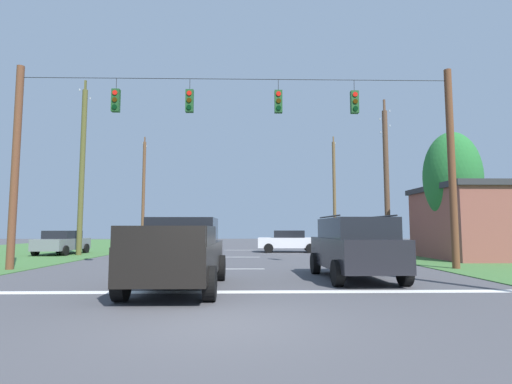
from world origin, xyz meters
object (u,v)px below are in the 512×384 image
object	(u,v)px
distant_car_oncoming	(62,242)
utility_pole_mid_left	(82,169)
suv_black	(354,246)
utility_pole_far_left	(143,192)
tree_roadside_right	(452,178)
overhead_signal_span	(236,155)
distant_car_crossing_white	(289,241)
pickup_truck	(180,253)
utility_pole_far_right	(334,192)
utility_pole_mid_right	(386,178)

from	to	relation	value
distant_car_oncoming	utility_pole_mid_left	distance (m)	4.85
suv_black	utility_pole_far_left	bearing A→B (deg)	116.58
utility_pole_mid_left	tree_roadside_right	distance (m)	21.86
tree_roadside_right	utility_pole_far_left	bearing A→B (deg)	136.83
overhead_signal_span	distant_car_crossing_white	distance (m)	13.07
overhead_signal_span	pickup_truck	size ratio (longest dim) A/B	3.38
distant_car_crossing_white	utility_pole_far_left	bearing A→B (deg)	135.58
distant_car_oncoming	utility_pole_far_right	world-z (taller)	utility_pole_far_right
tree_roadside_right	overhead_signal_span	bearing A→B (deg)	-156.91
overhead_signal_span	utility_pole_mid_right	xyz separation A→B (m)	(9.17, 8.35, 0.11)
utility_pole_far_right	utility_pole_mid_left	world-z (taller)	utility_pole_far_right
overhead_signal_span	utility_pole_mid_left	size ratio (longest dim) A/B	1.64
overhead_signal_span	distant_car_crossing_white	world-z (taller)	overhead_signal_span
utility_pole_mid_left	utility_pole_far_left	size ratio (longest dim) A/B	0.98
utility_pole_mid_left	utility_pole_far_left	bearing A→B (deg)	91.53
suv_black	distant_car_oncoming	bearing A→B (deg)	140.12
overhead_signal_span	distant_car_oncoming	world-z (taller)	overhead_signal_span
overhead_signal_span	suv_black	world-z (taller)	overhead_signal_span
distant_car_oncoming	utility_pole_mid_left	size ratio (longest dim) A/B	0.39
pickup_truck	distant_car_oncoming	world-z (taller)	pickup_truck
utility_pole_far_right	utility_pole_far_left	distance (m)	19.77
pickup_truck	utility_pole_far_right	size ratio (longest dim) A/B	0.48
pickup_truck	distant_car_oncoming	distance (m)	17.73
distant_car_oncoming	utility_pole_far_left	distance (m)	16.63
utility_pole_mid_right	utility_pole_mid_left	size ratio (longest dim) A/B	0.88
distant_car_crossing_white	overhead_signal_span	bearing A→B (deg)	-105.87
utility_pole_far_right	tree_roadside_right	distance (m)	19.42
utility_pole_mid_right	distant_car_oncoming	bearing A→B (deg)	176.55
pickup_truck	suv_black	xyz separation A→B (m)	(5.36, 1.94, 0.09)
distant_car_crossing_white	utility_pole_mid_left	xyz separation A→B (m)	(-13.34, -3.15, 4.59)
distant_car_crossing_white	utility_pole_far_right	distance (m)	14.34
overhead_signal_span	utility_pole_mid_right	size ratio (longest dim) A/B	1.85
suv_black	utility_pole_mid_right	xyz separation A→B (m)	(5.19, 11.53, 3.73)
overhead_signal_span	utility_pole_far_left	size ratio (longest dim) A/B	1.61
distant_car_crossing_white	distant_car_oncoming	xyz separation A→B (m)	(-14.70, -2.42, 0.00)
utility_pole_far_left	tree_roadside_right	xyz separation A→B (m)	(21.93, -20.58, -1.12)
utility_pole_mid_right	utility_pole_far_left	world-z (taller)	utility_pole_far_left
pickup_truck	distant_car_crossing_white	size ratio (longest dim) A/B	1.22
distant_car_oncoming	utility_pole_mid_left	xyz separation A→B (m)	(1.36, -0.74, 4.59)
suv_black	utility_pole_mid_right	size ratio (longest dim) A/B	0.49
utility_pole_far_right	utility_pole_mid_left	size ratio (longest dim) A/B	1.00
distant_car_crossing_white	tree_roadside_right	distance (m)	11.38
utility_pole_mid_right	utility_pole_mid_left	world-z (taller)	utility_pole_mid_left
utility_pole_mid_right	utility_pole_far_right	xyz separation A→B (m)	(0.19, 15.84, 0.63)
utility_pole_mid_left	suv_black	bearing A→B (deg)	-40.85
distant_car_crossing_white	utility_pole_mid_right	distance (m)	7.91
overhead_signal_span	utility_pole_mid_right	world-z (taller)	utility_pole_mid_right
pickup_truck	tree_roadside_right	world-z (taller)	tree_roadside_right
utility_pole_mid_right	utility_pole_far_left	xyz separation A→B (m)	(-19.54, 17.15, 0.72)
utility_pole_mid_right	suv_black	bearing A→B (deg)	-114.25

